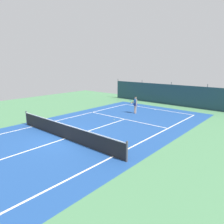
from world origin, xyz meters
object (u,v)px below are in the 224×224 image
(tennis_ball_near_player, at_px, (99,128))
(parked_car, at_px, (164,94))
(tennis_net, at_px, (65,131))
(tennis_ball_midcourt, at_px, (114,120))
(tennis_player, at_px, (135,104))

(tennis_ball_near_player, bearing_deg, parked_car, 98.57)
(tennis_net, distance_m, tennis_ball_midcourt, 5.57)
(tennis_player, height_order, tennis_ball_midcourt, tennis_player)
(tennis_net, bearing_deg, tennis_ball_near_player, 86.65)
(tennis_net, relative_size, tennis_player, 6.17)
(tennis_ball_near_player, height_order, parked_car, parked_car)
(parked_car, bearing_deg, tennis_player, -75.54)
(tennis_net, distance_m, parked_car, 17.69)
(tennis_ball_near_player, distance_m, tennis_ball_midcourt, 2.63)
(tennis_player, bearing_deg, tennis_ball_near_player, 125.50)
(parked_car, bearing_deg, tennis_ball_midcourt, -77.42)
(tennis_net, distance_m, tennis_player, 8.93)
(tennis_ball_near_player, bearing_deg, tennis_player, 97.70)
(tennis_player, height_order, tennis_ball_near_player, tennis_player)
(tennis_ball_near_player, bearing_deg, tennis_ball_midcourt, 104.54)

